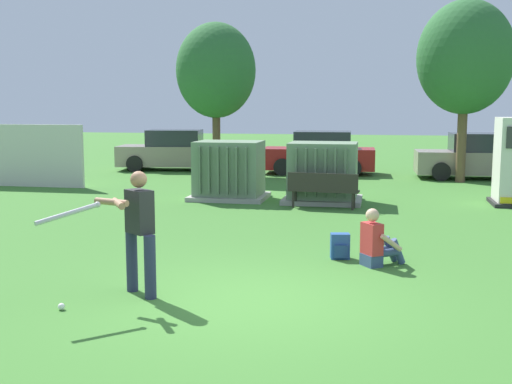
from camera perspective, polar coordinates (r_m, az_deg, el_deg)
The scene contains 14 objects.
ground_plane at distance 8.80m, azimuth -0.36°, elevation -9.66°, with size 96.00×96.00×0.00m, color #3D752D.
fence_panel at distance 22.11m, azimuth -20.75°, elevation 3.07°, with size 4.80×0.12×2.00m, color beige.
transformer_west at distance 17.91m, azimuth -2.40°, elevation 1.89°, with size 2.10×1.70×1.62m.
transformer_mid_west at distance 17.41m, azimuth 5.98°, elevation 1.68°, with size 2.10×1.70×1.62m.
park_bench at distance 16.35m, azimuth 5.99°, elevation 0.38°, with size 1.83×0.56×0.92m.
batter at distance 8.95m, azimuth -10.62°, elevation -3.05°, with size 1.19×1.42×1.74m.
sports_ball at distance 8.79m, azimuth -16.95°, elevation -9.73°, with size 0.09×0.09×0.09m, color white.
seated_spectator at distance 10.75m, azimuth 10.71°, elevation -4.49°, with size 0.78×0.69×0.96m.
backpack at distance 11.14m, azimuth 7.50°, elevation -4.84°, with size 0.35×0.31×0.44m.
tree_left at distance 24.06m, azimuth -3.59°, elevation 10.72°, with size 2.94×2.94×5.62m.
tree_center_left at distance 22.84m, azimuth 18.13°, elevation 11.29°, with size 3.18×3.18×6.08m.
parked_car_leftmost at distance 26.07m, azimuth -7.47°, elevation 3.62°, with size 4.39×2.34×1.62m.
parked_car_left_of_center at distance 24.55m, azimuth 5.69°, elevation 3.39°, with size 4.27×2.05×1.62m.
parked_car_right_of_center at distance 24.12m, azimuth 19.12°, elevation 2.91°, with size 4.26×2.04×1.62m.
Camera 1 is at (1.67, -8.23, 2.65)m, focal length 44.92 mm.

